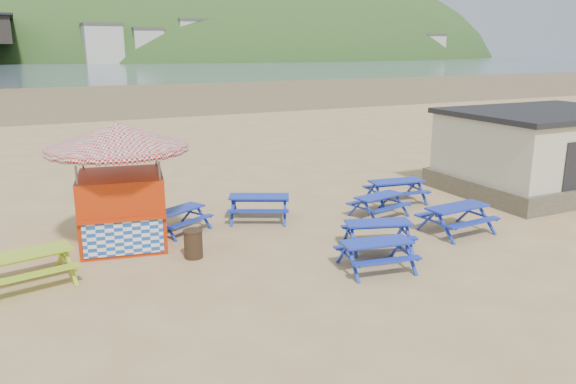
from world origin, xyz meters
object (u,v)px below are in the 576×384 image
picnic_table_blue_b (259,208)px  picnic_table_yellow (28,269)px  ice_cream_kiosk (120,169)px  amenity_block (544,150)px  litter_bin (193,244)px  picnic_table_blue_a (179,220)px

picnic_table_blue_b → picnic_table_yellow: picnic_table_yellow is taller
ice_cream_kiosk → amenity_block: bearing=8.0°
picnic_table_blue_b → litter_bin: (-2.92, -2.38, -0.01)m
ice_cream_kiosk → picnic_table_blue_b: bearing=16.9°
picnic_table_blue_b → amenity_block: amenity_block is taller
picnic_table_blue_a → amenity_block: (14.31, -1.13, 1.22)m
picnic_table_yellow → litter_bin: size_ratio=2.89×
ice_cream_kiosk → amenity_block: 16.06m
picnic_table_blue_a → picnic_table_yellow: (-4.28, -2.42, 0.06)m
picnic_table_blue_a → picnic_table_yellow: bearing=-178.4°
ice_cream_kiosk → picnic_table_yellow: bearing=-133.1°
amenity_block → ice_cream_kiosk: bearing=177.8°
picnic_table_blue_a → litter_bin: bearing=-123.6°
picnic_table_yellow → ice_cream_kiosk: ice_cream_kiosk is taller
picnic_table_blue_b → amenity_block: (11.63, -1.12, 1.16)m
picnic_table_blue_a → amenity_block: amenity_block is taller
amenity_block → picnic_table_yellow: bearing=-176.0°
amenity_block → litter_bin: bearing=-175.1°
picnic_table_blue_b → litter_bin: size_ratio=3.11×
picnic_table_yellow → ice_cream_kiosk: size_ratio=0.49×
picnic_table_blue_b → ice_cream_kiosk: (-4.40, -0.51, 1.81)m
picnic_table_blue_b → picnic_table_yellow: size_ratio=1.08×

